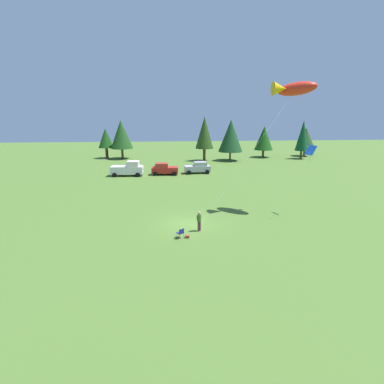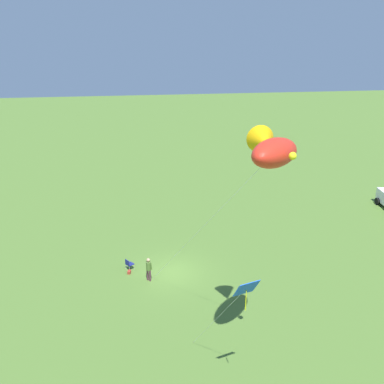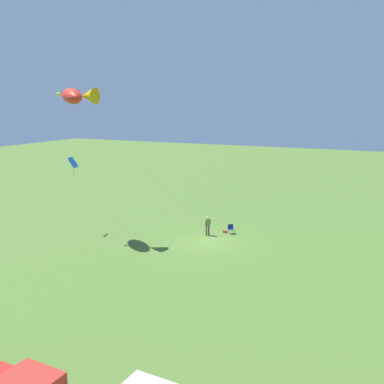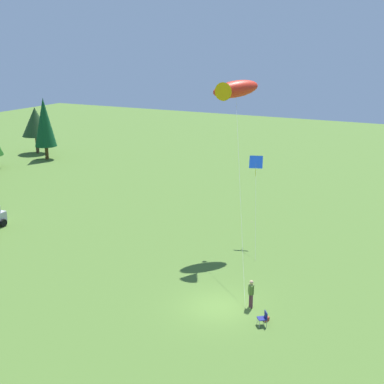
{
  "view_description": "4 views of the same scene",
  "coord_description": "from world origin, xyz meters",
  "px_view_note": "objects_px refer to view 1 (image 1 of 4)",
  "views": [
    {
      "loc": [
        -1.76,
        -25.31,
        9.73
      ],
      "look_at": [
        0.23,
        -1.4,
        3.34
      ],
      "focal_mm": 28.0,
      "sensor_mm": 36.0,
      "label": 1
    },
    {
      "loc": [
        27.95,
        -2.23,
        17.13
      ],
      "look_at": [
        0.5,
        1.32,
        6.36
      ],
      "focal_mm": 42.0,
      "sensor_mm": 36.0,
      "label": 2
    },
    {
      "loc": [
        -14.02,
        32.83,
        11.47
      ],
      "look_at": [
        2.03,
        -1.16,
        3.86
      ],
      "focal_mm": 42.0,
      "sensor_mm": 36.0,
      "label": 3
    },
    {
      "loc": [
        -26.46,
        -11.63,
        15.36
      ],
      "look_at": [
        -0.97,
        1.28,
        7.22
      ],
      "focal_mm": 50.0,
      "sensor_mm": 36.0,
      "label": 4
    }
  ],
  "objects_px": {
    "car_silver_compact": "(198,168)",
    "kite_large_fish": "(293,89)",
    "kite_diamond_blue": "(310,152)",
    "person_kite_flyer": "(199,220)",
    "car_red_sedan": "(164,169)",
    "folding_chair": "(181,232)",
    "backpack_on_grass": "(187,237)",
    "truck_white_pickup": "(128,169)"
  },
  "relations": [
    {
      "from": "backpack_on_grass",
      "to": "truck_white_pickup",
      "type": "relative_size",
      "value": 0.06
    },
    {
      "from": "car_red_sedan",
      "to": "kite_diamond_blue",
      "type": "xyz_separation_m",
      "value": [
        14.11,
        -20.15,
        5.17
      ]
    },
    {
      "from": "folding_chair",
      "to": "backpack_on_grass",
      "type": "xyz_separation_m",
      "value": [
        0.54,
        0.01,
        -0.38
      ]
    },
    {
      "from": "truck_white_pickup",
      "to": "kite_large_fish",
      "type": "xyz_separation_m",
      "value": [
        18.12,
        -18.48,
        10.79
      ]
    },
    {
      "from": "truck_white_pickup",
      "to": "person_kite_flyer",
      "type": "bearing_deg",
      "value": -66.5
    },
    {
      "from": "car_red_sedan",
      "to": "kite_large_fish",
      "type": "distance_m",
      "value": 25.08
    },
    {
      "from": "backpack_on_grass",
      "to": "car_red_sedan",
      "type": "distance_m",
      "value": 25.56
    },
    {
      "from": "truck_white_pickup",
      "to": "kite_large_fish",
      "type": "bearing_deg",
      "value": -42.37
    },
    {
      "from": "backpack_on_grass",
      "to": "kite_large_fish",
      "type": "height_order",
      "value": "kite_large_fish"
    },
    {
      "from": "folding_chair",
      "to": "kite_diamond_blue",
      "type": "xyz_separation_m",
      "value": [
        12.65,
        5.32,
        5.64
      ]
    },
    {
      "from": "backpack_on_grass",
      "to": "car_red_sedan",
      "type": "bearing_deg",
      "value": 94.48
    },
    {
      "from": "truck_white_pickup",
      "to": "car_red_sedan",
      "type": "distance_m",
      "value": 5.7
    },
    {
      "from": "kite_large_fish",
      "to": "car_silver_compact",
      "type": "bearing_deg",
      "value": 109.39
    },
    {
      "from": "car_red_sedan",
      "to": "kite_diamond_blue",
      "type": "distance_m",
      "value": 25.14
    },
    {
      "from": "backpack_on_grass",
      "to": "folding_chair",
      "type": "bearing_deg",
      "value": -179.2
    },
    {
      "from": "backpack_on_grass",
      "to": "kite_large_fish",
      "type": "relative_size",
      "value": 0.03
    },
    {
      "from": "folding_chair",
      "to": "car_silver_compact",
      "type": "relative_size",
      "value": 0.19
    },
    {
      "from": "backpack_on_grass",
      "to": "car_silver_compact",
      "type": "bearing_deg",
      "value": 82.31
    },
    {
      "from": "person_kite_flyer",
      "to": "car_silver_compact",
      "type": "height_order",
      "value": "car_silver_compact"
    },
    {
      "from": "truck_white_pickup",
      "to": "kite_large_fish",
      "type": "relative_size",
      "value": 0.4
    },
    {
      "from": "kite_large_fish",
      "to": "car_red_sedan",
      "type": "bearing_deg",
      "value": 123.42
    },
    {
      "from": "person_kite_flyer",
      "to": "backpack_on_grass",
      "type": "distance_m",
      "value": 1.98
    },
    {
      "from": "car_silver_compact",
      "to": "kite_diamond_blue",
      "type": "xyz_separation_m",
      "value": [
        8.57,
        -20.92,
        5.17
      ]
    },
    {
      "from": "folding_chair",
      "to": "truck_white_pickup",
      "type": "distance_m",
      "value": 26.12
    },
    {
      "from": "kite_large_fish",
      "to": "kite_diamond_blue",
      "type": "bearing_deg",
      "value": -38.16
    },
    {
      "from": "car_silver_compact",
      "to": "kite_large_fish",
      "type": "bearing_deg",
      "value": -73.39
    },
    {
      "from": "folding_chair",
      "to": "backpack_on_grass",
      "type": "height_order",
      "value": "folding_chair"
    },
    {
      "from": "folding_chair",
      "to": "truck_white_pickup",
      "type": "xyz_separation_m",
      "value": [
        -7.15,
        25.12,
        0.61
      ]
    },
    {
      "from": "folding_chair",
      "to": "car_red_sedan",
      "type": "height_order",
      "value": "car_red_sedan"
    },
    {
      "from": "car_silver_compact",
      "to": "kite_large_fish",
      "type": "relative_size",
      "value": 0.34
    },
    {
      "from": "truck_white_pickup",
      "to": "kite_large_fish",
      "type": "height_order",
      "value": "kite_large_fish"
    },
    {
      "from": "kite_large_fish",
      "to": "truck_white_pickup",
      "type": "bearing_deg",
      "value": 134.44
    },
    {
      "from": "folding_chair",
      "to": "kite_large_fish",
      "type": "height_order",
      "value": "kite_large_fish"
    },
    {
      "from": "folding_chair",
      "to": "car_red_sedan",
      "type": "xyz_separation_m",
      "value": [
        -1.46,
        25.47,
        0.46
      ]
    },
    {
      "from": "folding_chair",
      "to": "car_red_sedan",
      "type": "relative_size",
      "value": 0.19
    },
    {
      "from": "car_silver_compact",
      "to": "person_kite_flyer",
      "type": "bearing_deg",
      "value": -98.38
    },
    {
      "from": "car_red_sedan",
      "to": "kite_large_fish",
      "type": "relative_size",
      "value": 0.34
    },
    {
      "from": "person_kite_flyer",
      "to": "folding_chair",
      "type": "distance_m",
      "value": 2.21
    },
    {
      "from": "person_kite_flyer",
      "to": "kite_diamond_blue",
      "type": "bearing_deg",
      "value": -117.09
    },
    {
      "from": "person_kite_flyer",
      "to": "backpack_on_grass",
      "type": "relative_size",
      "value": 5.44
    },
    {
      "from": "folding_chair",
      "to": "truck_white_pickup",
      "type": "height_order",
      "value": "truck_white_pickup"
    },
    {
      "from": "person_kite_flyer",
      "to": "car_silver_compact",
      "type": "bearing_deg",
      "value": -52.36
    }
  ]
}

